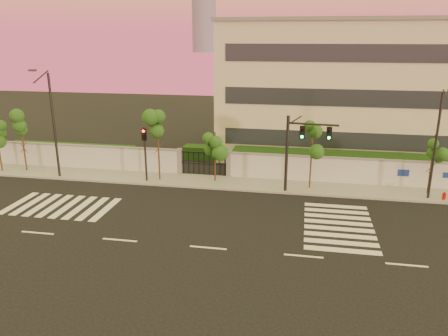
# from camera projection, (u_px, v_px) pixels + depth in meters

# --- Properties ---
(ground) EXTENTS (120.00, 120.00, 0.00)m
(ground) POSITION_uv_depth(u_px,v_px,m) (208.00, 248.00, 23.19)
(ground) COLOR black
(ground) RESTS_ON ground
(sidewalk) EXTENTS (60.00, 3.00, 0.15)m
(sidewalk) POSITION_uv_depth(u_px,v_px,m) (238.00, 184.00, 33.05)
(sidewalk) COLOR gray
(sidewalk) RESTS_ON ground
(perimeter_wall) EXTENTS (60.00, 0.36, 2.20)m
(perimeter_wall) POSITION_uv_depth(u_px,v_px,m) (243.00, 165.00, 34.15)
(perimeter_wall) COLOR #ADAFB4
(perimeter_wall) RESTS_ON ground
(hedge_row) EXTENTS (41.00, 4.25, 1.80)m
(hedge_row) POSITION_uv_depth(u_px,v_px,m) (260.00, 160.00, 36.61)
(hedge_row) COLOR #123610
(hedge_row) RESTS_ON ground
(institutional_building) EXTENTS (24.40, 12.40, 12.25)m
(institutional_building) POSITION_uv_depth(u_px,v_px,m) (353.00, 88.00, 40.50)
(institutional_building) COLOR beige
(institutional_building) RESTS_ON ground
(road_markings) EXTENTS (57.00, 7.62, 0.02)m
(road_markings) POSITION_uv_depth(u_px,v_px,m) (196.00, 218.00, 27.00)
(road_markings) COLOR silver
(road_markings) RESTS_ON ground
(street_tree_b) EXTENTS (1.62, 1.29, 5.06)m
(street_tree_b) POSITION_uv_depth(u_px,v_px,m) (21.00, 128.00, 35.07)
(street_tree_b) COLOR #382314
(street_tree_b) RESTS_ON ground
(street_tree_c) EXTENTS (1.53, 1.22, 5.54)m
(street_tree_c) POSITION_uv_depth(u_px,v_px,m) (158.00, 130.00, 32.67)
(street_tree_c) COLOR #382314
(street_tree_c) RESTS_ON ground
(street_tree_d) EXTENTS (1.51, 1.20, 3.94)m
(street_tree_d) POSITION_uv_depth(u_px,v_px,m) (215.00, 146.00, 32.71)
(street_tree_d) COLOR #382314
(street_tree_d) RESTS_ON ground
(street_tree_e) EXTENTS (1.49, 1.18, 4.91)m
(street_tree_e) POSITION_uv_depth(u_px,v_px,m) (312.00, 141.00, 30.97)
(street_tree_e) COLOR #382314
(street_tree_e) RESTS_ON ground
(street_tree_f) EXTENTS (1.46, 1.16, 4.37)m
(street_tree_f) POSITION_uv_depth(u_px,v_px,m) (433.00, 151.00, 29.94)
(street_tree_f) COLOR #382314
(street_tree_f) RESTS_ON ground
(traffic_signal_main) EXTENTS (3.53, 0.50, 5.58)m
(traffic_signal_main) POSITION_uv_depth(u_px,v_px,m) (297.00, 145.00, 30.24)
(traffic_signal_main) COLOR black
(traffic_signal_main) RESTS_ON ground
(traffic_signal_secondary) EXTENTS (0.34, 0.33, 4.35)m
(traffic_signal_secondary) POSITION_uv_depth(u_px,v_px,m) (145.00, 148.00, 32.73)
(traffic_signal_secondary) COLOR black
(traffic_signal_secondary) RESTS_ON ground
(streetlight_west) EXTENTS (0.51, 2.06, 8.57)m
(streetlight_west) POSITION_uv_depth(u_px,v_px,m) (52.00, 121.00, 33.12)
(streetlight_west) COLOR black
(streetlight_west) RESTS_ON ground
(streetlight_east) EXTENTS (0.46, 1.86, 7.72)m
(streetlight_east) POSITION_uv_depth(u_px,v_px,m) (437.00, 141.00, 28.62)
(streetlight_east) COLOR black
(streetlight_east) RESTS_ON ground
(fire_hydrant) EXTENTS (0.27, 0.26, 0.71)m
(fire_hydrant) POSITION_uv_depth(u_px,v_px,m) (444.00, 197.00, 29.52)
(fire_hydrant) COLOR #A90E0B
(fire_hydrant) RESTS_ON ground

